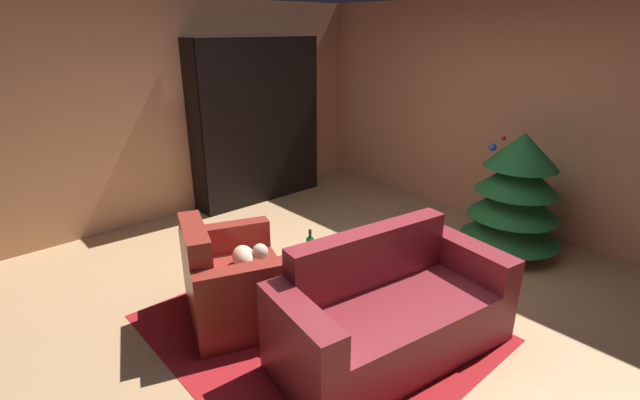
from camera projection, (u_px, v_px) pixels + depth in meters
The scene contains 11 objects.
ground_plane at pixel (345, 300), 4.05m from camera, with size 6.91×6.91×0.00m, color tan.
wall_back at pixel (513, 117), 5.26m from camera, with size 5.88×0.06×2.59m, color tan.
wall_left at pixel (180, 111), 5.62m from camera, with size 0.06×5.39×2.59m, color tan.
area_rug at pixel (317, 328), 3.67m from camera, with size 2.37×2.18×0.01m, color maroon.
bookshelf_unit at pixel (264, 123), 6.19m from camera, with size 0.39×1.80×2.15m.
armchair_red at pixel (233, 283), 3.73m from camera, with size 1.16×1.05×0.85m.
couch_red at pixel (390, 314), 3.32m from camera, with size 1.04×1.86×0.88m.
coffee_table at pixel (314, 278), 3.63m from camera, with size 0.65×0.65×0.45m.
book_stack_on_table at pixel (314, 265), 3.67m from camera, with size 0.19×0.18×0.06m.
bottle_on_table at pixel (310, 249), 3.73m from camera, with size 0.06×0.06×0.29m.
decorated_tree at pixel (516, 194), 4.71m from camera, with size 1.01×1.01×1.29m.
Camera 1 is at (2.44, -2.49, 2.26)m, focal length 25.76 mm.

